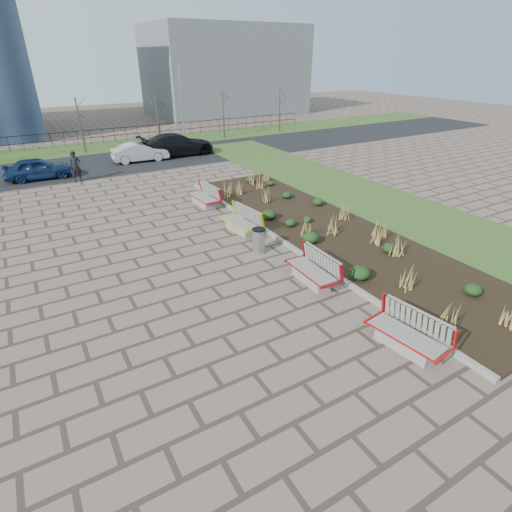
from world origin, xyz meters
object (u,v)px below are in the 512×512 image
bench_a (407,333)px  bench_c (240,221)px  car_black (177,145)px  car_blue (38,168)px  litter_bin (259,241)px  bench_d (203,196)px  car_silver (140,152)px  pedestrian (76,167)px  lamp_east (182,106)px  bench_b (311,269)px

bench_a → bench_c: same height
bench_c → car_black: bearing=72.8°
car_blue → litter_bin: bearing=-155.6°
bench_d → car_blue: (-6.68, 9.46, 0.17)m
bench_c → car_silver: car_silver is taller
car_blue → car_silver: size_ratio=0.98×
pedestrian → car_blue: 2.60m
bench_c → car_blue: bearing=110.2°
car_silver → car_black: bearing=-78.2°
car_silver → bench_c: bearing=-175.5°
bench_a → bench_d: size_ratio=1.00×
lamp_east → car_blue: bearing=-153.6°
bench_a → car_silver: size_ratio=0.54×
bench_a → car_blue: (-6.68, 22.23, 0.17)m
car_silver → bench_b: bearing=-175.6°
bench_b → bench_c: size_ratio=1.00×
bench_b → car_silver: car_silver is taller
litter_bin → pedestrian: size_ratio=0.52×
bench_d → car_blue: bearing=121.6°
litter_bin → lamp_east: lamp_east is taller
bench_b → pedestrian: (-4.76, 16.52, 0.41)m
bench_d → bench_b: bearing=-93.6°
bench_a → lamp_east: bearing=72.1°
bench_b → bench_d: same height
litter_bin → pedestrian: pedestrian is taller
car_black → pedestrian: bearing=114.0°
pedestrian → lamp_east: 12.52m
bench_a → bench_b: size_ratio=1.00×
pedestrian → car_blue: bearing=141.4°
litter_bin → lamp_east: 22.04m
bench_c → litter_bin: size_ratio=2.21×
car_silver → car_black: (2.91, 0.39, 0.16)m
bench_a → bench_c: bearing=82.2°
bench_b → litter_bin: bench_b is taller
litter_bin → pedestrian: bearing=107.9°
bench_b → car_silver: (-0.06, 19.62, 0.16)m
bench_a → litter_bin: bench_a is taller
bench_a → bench_c: 8.91m
bench_d → litter_bin: bearing=-96.8°
bench_c → car_blue: (-6.68, 13.32, 0.17)m
lamp_east → car_silver: bearing=-138.6°
bench_d → car_silver: (-0.06, 10.80, 0.16)m
car_blue → bench_b: bearing=-157.9°
litter_bin → car_blue: car_blue is taller
car_blue → lamp_east: bearing=-61.6°
bench_a → pedestrian: 21.03m
bench_a → pedestrian: bearing=95.3°
car_silver → bench_d: bearing=-175.4°
bench_c → litter_bin: (-0.33, -2.11, -0.02)m
bench_b → car_black: size_ratio=0.38×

